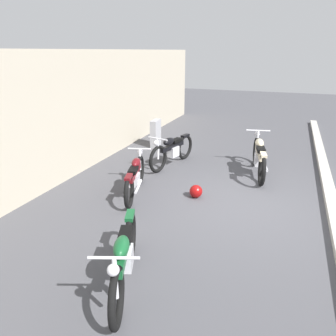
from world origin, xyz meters
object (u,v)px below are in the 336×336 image
Objects in this scene: motorcycle_maroon at (135,176)px; helmet at (196,191)px; motorcycle_green at (124,257)px; stone_marker at (156,133)px; motorcycle_cream at (259,156)px; motorcycle_black at (172,150)px.

helmet is at bearing -92.14° from motorcycle_maroon.
motorcycle_green is 2.90m from motorcycle_maroon.
stone_marker is 0.46× the size of motorcycle_maroon.
motorcycle_cream reaches higher than motorcycle_maroon.
stone_marker is 3.74m from motorcycle_maroon.
motorcycle_black is 0.92× the size of motorcycle_cream.
motorcycle_green reaches higher than stone_marker.
helmet is 2.12m from motorcycle_black.
motorcycle_black is 2.04m from motorcycle_maroon.
motorcycle_maroon is at bearing 121.48° from motorcycle_cream.
stone_marker reaches higher than helmet.
motorcycle_cream is 3.24m from motorcycle_maroon.
stone_marker is 3.14× the size of helmet.
motorcycle_cream is 5.02m from motorcycle_green.
helmet is (-3.29, -2.32, -0.30)m from stone_marker.
motorcycle_maroon is (2.66, 1.16, -0.02)m from motorcycle_green.
stone_marker is at bearing 179.25° from motorcycle_green.
motorcycle_green is (-4.70, -1.06, -0.01)m from motorcycle_black.
motorcycle_green reaches higher than motorcycle_maroon.
helmet is 0.13× the size of motorcycle_cream.
motorcycle_black is at bearing 82.74° from motorcycle_cream.
helmet is at bearing 138.77° from motorcycle_cream.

